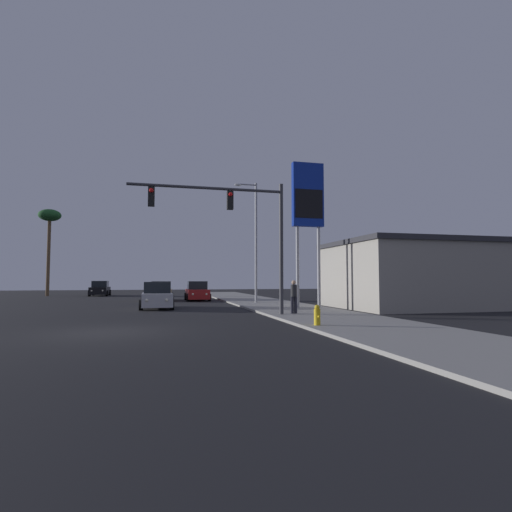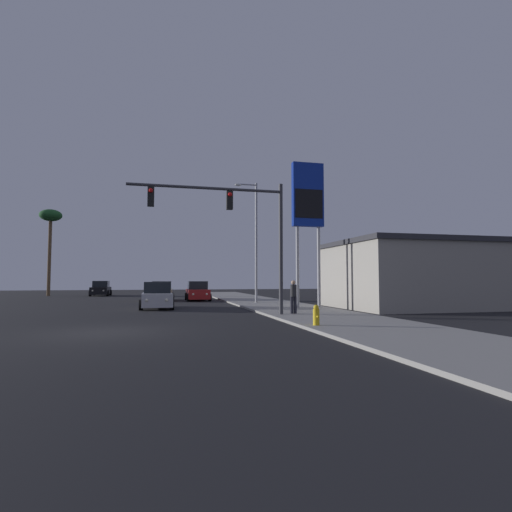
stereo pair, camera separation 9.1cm
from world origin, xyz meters
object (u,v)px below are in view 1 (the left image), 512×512
car_red (197,292)px  traffic_light_mast (239,220)px  pedestrian_on_sidewalk (294,295)px  car_silver (157,296)px  street_lamp (254,236)px  car_tan (161,292)px  fire_hydrant (317,315)px  car_black (100,289)px  gas_station_sign (308,203)px  palm_tree_far (50,221)px

car_red → traffic_light_mast: (0.48, -16.26, 3.98)m
pedestrian_on_sidewalk → car_silver: bearing=134.3°
car_silver → street_lamp: bearing=-158.7°
car_tan → car_red: 3.14m
car_red → street_lamp: bearing=120.8°
car_red → pedestrian_on_sidewalk: 16.40m
car_silver → traffic_light_mast: (3.86, -7.10, 3.98)m
car_tan → traffic_light_mast: (3.54, -16.96, 3.98)m
fire_hydrant → pedestrian_on_sidewalk: bearing=80.6°
car_red → street_lamp: 8.44m
street_lamp → fire_hydrant: bearing=-94.3°
car_silver → pedestrian_on_sidewalk: size_ratio=2.59×
car_black → traffic_light_mast: (10.20, -29.03, 3.98)m
street_lamp → pedestrian_on_sidewalk: 10.63m
street_lamp → gas_station_sign: (2.06, -5.79, 1.50)m
car_red → gas_station_sign: size_ratio=0.48×
street_lamp → car_tan: bearing=134.0°
car_red → fire_hydrant: bearing=97.4°
car_tan → car_red: same height
car_black → palm_tree_far: 9.56m
street_lamp → traffic_light_mast: bearing=-107.5°
traffic_light_mast → street_lamp: 10.51m
car_tan → palm_tree_far: palm_tree_far is taller
car_black → car_tan: size_ratio=0.99×
car_silver → car_red: size_ratio=1.00×
car_red → traffic_light_mast: 16.75m
street_lamp → fire_hydrant: 15.64m
car_tan → palm_tree_far: (-12.27, 12.85, 7.70)m
palm_tree_far → pedestrian_on_sidewalk: bearing=-57.7°
street_lamp → fire_hydrant: (-1.13, -14.90, -4.63)m
car_tan → gas_station_sign: 16.53m
fire_hydrant → street_lamp: bearing=85.7°
car_silver → traffic_light_mast: 9.01m
car_tan → fire_hydrant: size_ratio=5.71×
car_tan → car_red: size_ratio=1.00×
pedestrian_on_sidewalk → palm_tree_far: palm_tree_far is taller
car_silver → car_tan: size_ratio=1.00×
car_silver → gas_station_sign: 11.18m
fire_hydrant → palm_tree_far: (-17.85, 34.70, 7.98)m
car_black → traffic_light_mast: bearing=109.2°
car_tan → pedestrian_on_sidewalk: (6.42, -16.75, 0.27)m
street_lamp → gas_station_sign: bearing=-70.4°
car_tan → gas_station_sign: bearing=126.4°
traffic_light_mast → street_lamp: (3.16, 10.02, 0.38)m
car_black → traffic_light_mast: size_ratio=0.57×
car_red → palm_tree_far: palm_tree_far is taller
car_tan → gas_station_sign: gas_station_sign is taller
palm_tree_far → street_lamp: bearing=-46.2°
street_lamp → car_red: bearing=120.3°
fire_hydrant → car_red: bearing=96.8°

